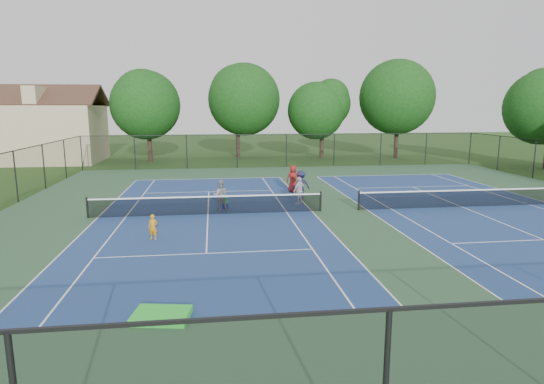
{
  "coord_description": "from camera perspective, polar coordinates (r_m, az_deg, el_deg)",
  "views": [
    {
      "loc": [
        -6.64,
        -23.08,
        5.5
      ],
      "look_at": [
        -3.78,
        -1.0,
        1.3
      ],
      "focal_mm": 30.0,
      "sensor_mm": 36.0,
      "label": 1
    }
  ],
  "objects": [
    {
      "name": "tree_back_d",
      "position": [
        51.03,
        15.6,
        11.78
      ],
      "size": [
        7.8,
        7.8,
        10.37
      ],
      "color": "#2D2116",
      "rests_on": "ground"
    },
    {
      "name": "bystander_c",
      "position": [
        29.53,
        2.67,
        1.68
      ],
      "size": [
        0.95,
        0.71,
        1.77
      ],
      "primitive_type": "imported",
      "rotation": [
        0.0,
        0.0,
        2.97
      ],
      "color": "maroon",
      "rests_on": "ground"
    },
    {
      "name": "perimeter_fence",
      "position": [
        24.33,
        8.57,
        1.34
      ],
      "size": [
        36.08,
        36.08,
        3.02
      ],
      "color": "black",
      "rests_on": "ground"
    },
    {
      "name": "instructor",
      "position": [
        24.44,
        -6.49,
        -0.41
      ],
      "size": [
        0.82,
        0.64,
        1.65
      ],
      "primitive_type": "imported",
      "rotation": [
        0.0,
        0.0,
        3.16
      ],
      "color": "gray",
      "rests_on": "ground"
    },
    {
      "name": "ground",
      "position": [
        24.64,
        8.47,
        -2.33
      ],
      "size": [
        140.0,
        140.0,
        0.0
      ],
      "primitive_type": "plane",
      "color": "#234716",
      "rests_on": "ground"
    },
    {
      "name": "tree_back_b",
      "position": [
        49.16,
        -4.39,
        11.92
      ],
      "size": [
        7.6,
        7.6,
        10.03
      ],
      "color": "#2D2116",
      "rests_on": "ground"
    },
    {
      "name": "bystander_a",
      "position": [
        25.82,
        3.48,
        0.17
      ],
      "size": [
        0.98,
        0.86,
        1.59
      ],
      "primitive_type": "imported",
      "rotation": [
        0.0,
        0.0,
        3.76
      ],
      "color": "silver",
      "rests_on": "ground"
    },
    {
      "name": "clapboard_house",
      "position": [
        50.84,
        -26.34,
        6.87
      ],
      "size": [
        10.8,
        8.1,
        7.65
      ],
      "color": "tan",
      "rests_on": "ground"
    },
    {
      "name": "green_tarp",
      "position": [
        12.67,
        -13.72,
        -14.84
      ],
      "size": [
        1.6,
        1.24,
        0.19
      ],
      "primitive_type": "cube",
      "rotation": [
        0.0,
        0.0,
        -0.18
      ],
      "color": "green",
      "rests_on": "ground"
    },
    {
      "name": "ball_crate",
      "position": [
        24.99,
        -5.88,
        -1.75
      ],
      "size": [
        0.38,
        0.34,
        0.29
      ],
      "primitive_type": "cube",
      "rotation": [
        0.0,
        0.0,
        -0.06
      ],
      "color": "#161B98",
      "rests_on": "ground"
    },
    {
      "name": "tree_back_c",
      "position": [
        49.47,
        6.34,
        10.59
      ],
      "size": [
        6.0,
        6.0,
        8.4
      ],
      "color": "#2D2116",
      "rests_on": "ground"
    },
    {
      "name": "ball_hopper",
      "position": [
        24.92,
        -5.9,
        -0.93
      ],
      "size": [
        0.36,
        0.3,
        0.44
      ],
      "primitive_type": "cube",
      "rotation": [
        0.0,
        0.0,
        -0.07
      ],
      "color": "green",
      "rests_on": "ball_crate"
    },
    {
      "name": "child_player",
      "position": [
        19.67,
        -14.71,
        -4.28
      ],
      "size": [
        0.44,
        0.35,
        1.08
      ],
      "primitive_type": "imported",
      "rotation": [
        0.0,
        0.0,
        -0.25
      ],
      "color": "orange",
      "rests_on": "ground"
    },
    {
      "name": "bystander_b",
      "position": [
        27.37,
        3.66,
        0.9
      ],
      "size": [
        1.19,
        0.79,
        1.72
      ],
      "primitive_type": "imported",
      "rotation": [
        0.0,
        0.0,
        3.29
      ],
      "color": "#1C1C3D",
      "rests_on": "ground"
    },
    {
      "name": "court_pad",
      "position": [
        24.64,
        8.47,
        -2.33
      ],
      "size": [
        36.0,
        36.0,
        0.01
      ],
      "primitive_type": "cube",
      "color": "#2F5435",
      "rests_on": "ground"
    },
    {
      "name": "tree_back_a",
      "position": [
        47.51,
        -15.35,
        10.96
      ],
      "size": [
        6.8,
        6.8,
        9.15
      ],
      "color": "#2D2116",
      "rests_on": "ground"
    },
    {
      "name": "tennis_court_left",
      "position": [
        23.71,
        -8.05,
        -2.6
      ],
      "size": [
        12.0,
        23.83,
        1.07
      ],
      "color": "navy",
      "rests_on": "ground"
    },
    {
      "name": "tennis_court_right",
      "position": [
        27.35,
        22.74,
        -1.55
      ],
      "size": [
        12.0,
        23.83,
        1.07
      ],
      "color": "navy",
      "rests_on": "ground"
    }
  ]
}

